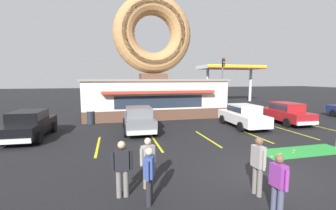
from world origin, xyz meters
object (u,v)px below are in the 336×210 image
(car_red, at_px, (285,112))
(car_black, at_px, (29,123))
(pedestrian_hooded_kid, at_px, (122,166))
(pedestrian_beanie_man, at_px, (258,163))
(golf_ball, at_px, (293,152))
(car_grey, at_px, (139,118))
(trash_bin, at_px, (91,117))
(pedestrian_clipboard_woman, at_px, (149,173))
(car_white, at_px, (243,115))
(pedestrian_leather_jacket_man, at_px, (148,160))
(traffic_light_pole, at_px, (223,76))
(pedestrian_blue_sweater_man, at_px, (278,183))

(car_red, bearing_deg, car_black, -179.23)
(pedestrian_hooded_kid, distance_m, pedestrian_beanie_man, 3.94)
(golf_ball, distance_m, car_grey, 8.83)
(pedestrian_beanie_man, distance_m, trash_bin, 13.47)
(car_grey, relative_size, pedestrian_clipboard_woman, 2.90)
(car_white, xyz_separation_m, trash_bin, (-10.56, 3.74, -0.37))
(car_black, distance_m, pedestrian_clipboard_woman, 10.03)
(car_white, xyz_separation_m, pedestrian_beanie_man, (-4.85, -8.45, 0.10))
(car_grey, distance_m, trash_bin, 4.65)
(pedestrian_hooded_kid, height_order, pedestrian_leather_jacket_man, pedestrian_hooded_kid)
(traffic_light_pole, bearing_deg, trash_bin, -156.20)
(pedestrian_blue_sweater_man, bearing_deg, car_white, 62.12)
(car_red, relative_size, traffic_light_pole, 0.80)
(car_black, xyz_separation_m, trash_bin, (2.99, 3.57, -0.37))
(car_black, relative_size, trash_bin, 4.73)
(golf_ball, relative_size, pedestrian_beanie_man, 0.02)
(golf_ball, height_order, pedestrian_blue_sweater_man, pedestrian_blue_sweater_man)
(car_red, bearing_deg, pedestrian_leather_jacket_man, -147.03)
(pedestrian_beanie_man, bearing_deg, pedestrian_blue_sweater_man, -98.36)
(traffic_light_pole, bearing_deg, pedestrian_beanie_man, -114.47)
(car_black, bearing_deg, pedestrian_clipboard_woman, -56.45)
(pedestrian_clipboard_woman, height_order, pedestrian_beanie_man, pedestrian_beanie_man)
(car_white, height_order, pedestrian_hooded_kid, pedestrian_hooded_kid)
(car_white, distance_m, pedestrian_clipboard_woman, 11.45)
(car_red, xyz_separation_m, pedestrian_blue_sweater_man, (-8.89, -9.87, -0.01))
(car_black, height_order, trash_bin, car_black)
(car_black, distance_m, pedestrian_leather_jacket_man, 9.32)
(car_black, xyz_separation_m, pedestrian_hooded_kid, (4.85, -7.80, 0.05))
(pedestrian_blue_sweater_man, bearing_deg, pedestrian_clipboard_woman, 157.05)
(car_red, bearing_deg, pedestrian_clipboard_woman, -144.15)
(pedestrian_beanie_man, height_order, traffic_light_pole, traffic_light_pole)
(car_white, bearing_deg, car_black, 179.25)
(car_white, bearing_deg, traffic_light_pole, 70.51)
(car_red, height_order, car_white, same)
(pedestrian_clipboard_woman, distance_m, pedestrian_beanie_man, 3.16)
(car_white, distance_m, pedestrian_beanie_man, 9.75)
(trash_bin, bearing_deg, car_black, -129.99)
(car_black, height_order, traffic_light_pole, traffic_light_pole)
(car_white, bearing_deg, pedestrian_hooded_kid, -138.78)
(car_black, height_order, pedestrian_beanie_man, pedestrian_beanie_man)
(car_grey, bearing_deg, golf_ball, -43.60)
(trash_bin, bearing_deg, pedestrian_hooded_kid, -80.73)
(pedestrian_blue_sweater_man, height_order, pedestrian_leather_jacket_man, pedestrian_leather_jacket_man)
(pedestrian_clipboard_woman, bearing_deg, trash_bin, 102.07)
(golf_ball, relative_size, trash_bin, 0.04)
(pedestrian_beanie_man, bearing_deg, pedestrian_leather_jacket_man, 158.10)
(pedestrian_blue_sweater_man, xyz_separation_m, pedestrian_beanie_man, (0.15, 1.00, 0.11))
(golf_ball, distance_m, car_white, 5.76)
(car_grey, height_order, pedestrian_clipboard_woman, car_grey)
(pedestrian_beanie_man, bearing_deg, car_black, 135.22)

